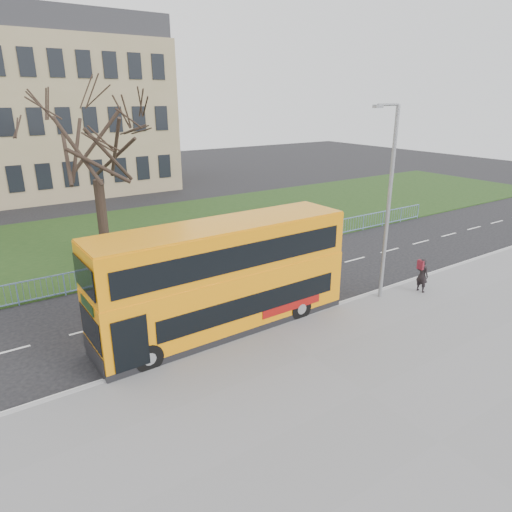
{
  "coord_description": "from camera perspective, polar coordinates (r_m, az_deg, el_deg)",
  "views": [
    {
      "loc": [
        -9.63,
        -14.81,
        8.85
      ],
      "look_at": [
        1.08,
        1.0,
        2.2
      ],
      "focal_mm": 32.0,
      "sensor_mm": 36.0,
      "label": 1
    }
  ],
  "objects": [
    {
      "name": "pavement",
      "position": [
        15.33,
        13.57,
        -16.41
      ],
      "size": [
        80.0,
        10.5,
        0.12
      ],
      "primitive_type": "cube",
      "color": "slate",
      "rests_on": "ground"
    },
    {
      "name": "bare_tree",
      "position": [
        25.89,
        -19.37,
        10.92
      ],
      "size": [
        7.72,
        7.72,
        11.03
      ],
      "primitive_type": null,
      "color": "black",
      "rests_on": "grass_verge"
    },
    {
      "name": "ground",
      "position": [
        19.76,
        -0.99,
        -7.41
      ],
      "size": [
        120.0,
        120.0,
        0.0
      ],
      "primitive_type": "plane",
      "color": "black",
      "rests_on": "ground"
    },
    {
      "name": "yellow_bus",
      "position": [
        17.76,
        -4.05,
        -2.39
      ],
      "size": [
        10.38,
        2.62,
        4.34
      ],
      "rotation": [
        0.0,
        0.0,
        0.01
      ],
      "color": "orange",
      "rests_on": "ground"
    },
    {
      "name": "kerb",
      "position": [
        18.59,
        1.66,
        -8.99
      ],
      "size": [
        80.0,
        0.2,
        0.14
      ],
      "primitive_type": "cube",
      "color": "#959598",
      "rests_on": "ground"
    },
    {
      "name": "pedestrian",
      "position": [
        22.86,
        20.06,
        -2.27
      ],
      "size": [
        0.44,
        0.63,
        1.64
      ],
      "primitive_type": "imported",
      "rotation": [
        0.0,
        0.0,
        1.64
      ],
      "color": "black",
      "rests_on": "pavement"
    },
    {
      "name": "grass_verge",
      "position": [
        31.9,
        -15.2,
        2.48
      ],
      "size": [
        80.0,
        15.4,
        0.08
      ],
      "primitive_type": "cube",
      "color": "#193413",
      "rests_on": "ground"
    },
    {
      "name": "guard_railing",
      "position": [
        24.9,
        -9.34,
        -0.53
      ],
      "size": [
        40.0,
        0.12,
        1.1
      ],
      "primitive_type": null,
      "color": "#7391CD",
      "rests_on": "ground"
    },
    {
      "name": "street_lamp",
      "position": [
        20.52,
        16.18,
        7.03
      ],
      "size": [
        1.8,
        0.45,
        8.52
      ],
      "rotation": [
        0.0,
        0.0,
        0.16
      ],
      "color": "gray",
      "rests_on": "pavement"
    }
  ]
}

